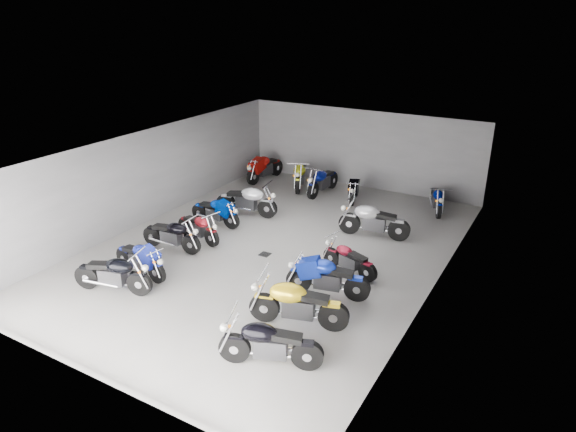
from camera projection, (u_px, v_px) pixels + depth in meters
name	position (u px, v px, depth m)	size (l,w,h in m)	color
ground	(273.00, 248.00, 16.07)	(14.00, 14.00, 0.00)	gray
wall_back	(361.00, 149.00, 21.09)	(10.00, 0.10, 3.20)	gray
wall_left	(150.00, 175.00, 17.77)	(0.10, 14.00, 3.20)	gray
wall_right	(439.00, 234.00, 13.16)	(0.10, 14.00, 3.20)	gray
ceiling	(272.00, 148.00, 14.85)	(10.00, 14.00, 0.04)	black
drain_grate	(265.00, 254.00, 15.67)	(0.32, 0.32, 0.01)	black
motorcycle_left_a	(113.00, 274.00, 13.43)	(2.18, 0.75, 0.98)	black
motorcycle_left_b	(140.00, 259.00, 14.29)	(2.07, 0.51, 0.91)	black
motorcycle_left_c	(172.00, 235.00, 15.80)	(2.11, 0.45, 0.93)	black
motorcycle_left_d	(198.00, 227.00, 16.44)	(1.94, 0.59, 0.86)	black
motorcycle_left_e	(216.00, 212.00, 17.65)	(2.02, 0.41, 0.89)	black
motorcycle_left_f	(247.00, 201.00, 18.43)	(2.33, 0.64, 1.03)	black
motorcycle_right_a	(269.00, 344.00, 10.64)	(2.14, 0.94, 0.98)	black
motorcycle_right_b	(297.00, 304.00, 11.98)	(2.35, 0.83, 1.06)	black
motorcycle_right_c	(327.00, 277.00, 13.24)	(2.21, 0.66, 0.98)	black
motorcycle_right_d	(349.00, 259.00, 14.41)	(1.82, 0.60, 0.81)	black
motorcycle_right_f	(373.00, 221.00, 16.68)	(2.34, 0.61, 1.03)	black
motorcycle_back_a	(264.00, 168.00, 22.19)	(0.53, 2.33, 1.03)	black
motorcycle_back_b	(300.00, 175.00, 21.26)	(1.02, 2.22, 1.02)	black
motorcycle_back_c	(322.00, 181.00, 20.58)	(0.47, 2.27, 1.00)	black
motorcycle_back_d	(355.00, 188.00, 19.94)	(0.65, 1.91, 0.86)	black
motorcycle_back_f	(437.00, 199.00, 18.79)	(0.89, 1.93, 0.89)	black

